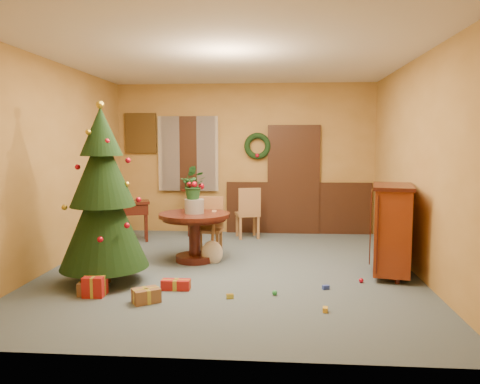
# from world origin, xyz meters

# --- Properties ---
(room_envelope) EXTENTS (5.50, 5.50, 5.50)m
(room_envelope) POSITION_xyz_m (0.21, 2.70, 1.12)
(room_envelope) COLOR #36464F
(room_envelope) RESTS_ON ground
(dining_table) EXTENTS (1.05, 1.05, 0.72)m
(dining_table) POSITION_xyz_m (-0.58, 0.40, 0.51)
(dining_table) COLOR black
(dining_table) RESTS_ON floor
(urn) EXTENTS (0.29, 0.29, 0.21)m
(urn) POSITION_xyz_m (-0.58, 0.40, 0.83)
(urn) COLOR slate
(urn) RESTS_ON dining_table
(centerpiece_plant) EXTENTS (0.37, 0.32, 0.41)m
(centerpiece_plant) POSITION_xyz_m (-0.58, 0.40, 1.14)
(centerpiece_plant) COLOR #1E4C23
(centerpiece_plant) RESTS_ON urn
(chair_near) EXTENTS (0.42, 0.42, 0.92)m
(chair_near) POSITION_xyz_m (-0.41, 0.73, 0.49)
(chair_near) COLOR olive
(chair_near) RESTS_ON floor
(chair_far) EXTENTS (0.50, 0.50, 0.95)m
(chair_far) POSITION_xyz_m (0.11, 2.14, 0.51)
(chair_far) COLOR olive
(chair_far) RESTS_ON floor
(guitar) EXTENTS (0.34, 0.50, 0.73)m
(guitar) POSITION_xyz_m (-0.31, 0.31, 0.38)
(guitar) COLOR beige
(guitar) RESTS_ON floor
(plant_stand) EXTENTS (0.35, 0.35, 0.90)m
(plant_stand) POSITION_xyz_m (-0.99, 2.24, 0.56)
(plant_stand) COLOR black
(plant_stand) RESTS_ON floor
(stand_plant) EXTENTS (0.29, 0.27, 0.44)m
(stand_plant) POSITION_xyz_m (-0.99, 2.24, 1.12)
(stand_plant) COLOR #19471E
(stand_plant) RESTS_ON plant_stand
(christmas_tree) EXTENTS (1.10, 1.10, 2.27)m
(christmas_tree) POSITION_xyz_m (-1.53, -0.74, 1.08)
(christmas_tree) COLOR #382111
(christmas_tree) RESTS_ON floor
(writing_desk) EXTENTS (0.90, 0.65, 0.73)m
(writing_desk) POSITION_xyz_m (-2.05, 1.70, 0.55)
(writing_desk) COLOR black
(writing_desk) RESTS_ON floor
(sideboard) EXTENTS (0.68, 1.03, 1.21)m
(sideboard) POSITION_xyz_m (2.15, -0.14, 0.65)
(sideboard) COLOR #621F0B
(sideboard) RESTS_ON floor
(gift_a) EXTENTS (0.31, 0.24, 0.15)m
(gift_a) POSITION_xyz_m (-1.51, -1.23, 0.08)
(gift_a) COLOR brown
(gift_a) RESTS_ON floor
(gift_b) EXTENTS (0.24, 0.24, 0.24)m
(gift_b) POSITION_xyz_m (-1.45, -1.27, 0.12)
(gift_b) COLOR #A81A16
(gift_b) RESTS_ON floor
(gift_c) EXTENTS (0.35, 0.32, 0.16)m
(gift_c) POSITION_xyz_m (-0.80, -1.44, 0.08)
(gift_c) COLOR brown
(gift_c) RESTS_ON floor
(gift_d) EXTENTS (0.35, 0.14, 0.12)m
(gift_d) POSITION_xyz_m (-0.57, -0.97, 0.06)
(gift_d) COLOR #A81A16
(gift_d) RESTS_ON floor
(toy_a) EXTENTS (0.09, 0.08, 0.05)m
(toy_a) POSITION_xyz_m (1.23, -0.82, 0.03)
(toy_a) COLOR #2539A1
(toy_a) RESTS_ON floor
(toy_b) EXTENTS (0.06, 0.06, 0.06)m
(toy_b) POSITION_xyz_m (0.62, -1.09, 0.03)
(toy_b) COLOR green
(toy_b) RESTS_ON floor
(toy_c) EXTENTS (0.06, 0.09, 0.05)m
(toy_c) POSITION_xyz_m (1.15, -1.59, 0.03)
(toy_c) COLOR gold
(toy_c) RESTS_ON floor
(toy_d) EXTENTS (0.06, 0.06, 0.06)m
(toy_d) POSITION_xyz_m (1.70, -0.52, 0.03)
(toy_d) COLOR #B10B20
(toy_d) RESTS_ON floor
(toy_e) EXTENTS (0.09, 0.07, 0.05)m
(toy_e) POSITION_xyz_m (0.11, -1.24, 0.03)
(toy_e) COLOR gold
(toy_e) RESTS_ON floor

